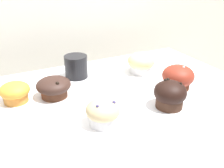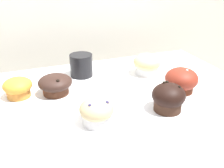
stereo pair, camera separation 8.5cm
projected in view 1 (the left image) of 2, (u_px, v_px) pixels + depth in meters
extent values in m
cube|color=beige|center=(59.00, 44.00, 1.37)|extent=(3.20, 0.10, 1.80)
cylinder|color=silver|center=(141.00, 67.00, 1.05)|extent=(0.09, 0.09, 0.05)
ellipsoid|color=#DEC883|center=(141.00, 61.00, 1.04)|extent=(0.11, 0.11, 0.07)
cylinder|color=#392217|center=(169.00, 100.00, 0.80)|extent=(0.08, 0.08, 0.05)
ellipsoid|color=black|center=(170.00, 92.00, 0.79)|extent=(0.10, 0.10, 0.07)
sphere|color=black|center=(168.00, 80.00, 0.79)|extent=(0.01, 0.01, 0.01)
sphere|color=black|center=(181.00, 84.00, 0.78)|extent=(0.01, 0.01, 0.01)
sphere|color=black|center=(165.00, 80.00, 0.79)|extent=(0.01, 0.01, 0.01)
cylinder|color=#502313|center=(177.00, 82.00, 0.92)|extent=(0.08, 0.08, 0.05)
ellipsoid|color=maroon|center=(178.00, 76.00, 0.91)|extent=(0.11, 0.11, 0.07)
sphere|color=white|center=(184.00, 67.00, 0.89)|extent=(0.01, 0.01, 0.01)
cylinder|color=#49281A|center=(54.00, 91.00, 0.86)|extent=(0.09, 0.09, 0.04)
ellipsoid|color=#301E18|center=(54.00, 85.00, 0.86)|extent=(0.11, 0.11, 0.05)
sphere|color=black|center=(57.00, 83.00, 0.82)|extent=(0.01, 0.01, 0.01)
cylinder|color=#CA7E32|center=(16.00, 96.00, 0.83)|extent=(0.08, 0.08, 0.04)
ellipsoid|color=orange|center=(15.00, 90.00, 0.82)|extent=(0.10, 0.10, 0.05)
cylinder|color=silver|center=(103.00, 117.00, 0.72)|extent=(0.08, 0.08, 0.04)
ellipsoid|color=tan|center=(103.00, 110.00, 0.71)|extent=(0.10, 0.10, 0.06)
sphere|color=navy|center=(114.00, 103.00, 0.70)|extent=(0.01, 0.01, 0.01)
sphere|color=navy|center=(97.00, 106.00, 0.68)|extent=(0.01, 0.01, 0.01)
cylinder|color=black|center=(76.00, 67.00, 1.00)|extent=(0.09, 0.09, 0.09)
torus|color=black|center=(78.00, 60.00, 1.05)|extent=(0.03, 0.05, 0.05)
cylinder|color=black|center=(75.00, 57.00, 0.98)|extent=(0.08, 0.08, 0.01)
cylinder|color=beige|center=(37.00, 128.00, 0.71)|extent=(0.22, 0.22, 0.01)
torus|color=beige|center=(37.00, 127.00, 0.70)|extent=(0.22, 0.22, 0.01)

